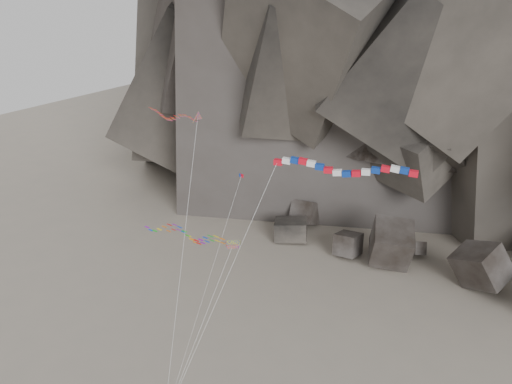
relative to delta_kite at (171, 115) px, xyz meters
The scene contains 6 objects.
ground 29.91m from the delta_kite, 22.29° to the right, with size 260.00×260.00×0.00m, color gray.
boulder_field 48.29m from the delta_kite, 43.63° to the left, with size 50.68×19.59×8.38m.
delta_kite is the anchor object (origin of this frame).
banner_kite 22.80m from the delta_kite, ahead, with size 17.99×16.44×24.62m.
parafoil_kite 13.64m from the delta_kite, 44.30° to the right, with size 15.08×13.00×15.22m.
pennant_kite 14.80m from the delta_kite, 23.30° to the right, with size 1.37×16.41×20.58m.
Camera 1 is at (29.58, -45.40, 42.76)m, focal length 40.00 mm.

